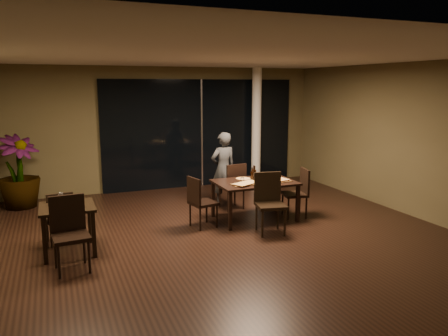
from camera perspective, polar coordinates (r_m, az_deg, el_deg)
ground at (r=7.46m, az=-0.36°, el=-9.25°), size 8.00×8.00×0.00m
wall_back at (r=10.93m, az=-8.14°, el=5.12°), size 8.00×0.10×3.00m
wall_front at (r=3.70m, az=23.18°, el=-6.61°), size 8.00×0.10×3.00m
wall_right at (r=9.34m, az=23.50°, el=3.40°), size 0.10×8.00×3.00m
ceiling at (r=7.02m, az=-0.39°, el=14.58°), size 8.00×8.00×0.04m
window_panel at (r=11.14m, az=-2.99°, el=4.54°), size 5.00×0.06×2.70m
column at (r=11.36m, az=4.24°, el=5.41°), size 0.24×0.24×3.00m
main_table at (r=8.35m, az=4.04°, el=-2.25°), size 1.50×1.00×0.75m
side_table at (r=7.10m, az=-19.76°, el=-5.66°), size 0.80×0.80×0.75m
chair_main_far at (r=9.03m, az=1.27°, el=-2.09°), size 0.50×0.50×0.98m
chair_main_near at (r=7.70m, az=5.93°, el=-4.08°), size 0.57×0.57×1.05m
chair_main_left at (r=7.90m, az=-3.23°, el=-4.13°), size 0.52×0.52×0.94m
chair_main_right at (r=8.67m, az=9.75°, el=-2.86°), size 0.52×0.52×0.96m
chair_side_far at (r=7.54m, az=-20.66°, el=-5.80°), size 0.47×0.47×0.88m
chair_side_near at (r=6.50m, az=-19.53°, el=-7.52°), size 0.53×0.53×1.04m
diner at (r=9.35m, az=-0.10°, el=-0.11°), size 0.58×0.43×1.58m
potted_plant at (r=10.09m, az=-25.27°, el=-0.44°), size 1.18×1.18×1.54m
pizza_board_left at (r=8.05m, az=2.94°, el=-2.13°), size 0.55×0.28×0.01m
pizza_board_right at (r=8.33m, az=6.68°, el=-1.76°), size 0.63×0.36×0.01m
oblong_pizza_left at (r=8.05m, az=2.94°, el=-2.02°), size 0.56×0.43×0.02m
oblong_pizza_right at (r=8.33m, az=6.69°, el=-1.64°), size 0.55×0.33×0.02m
round_pizza at (r=8.50m, az=2.52°, el=-1.43°), size 0.27×0.27×0.01m
bottle_a at (r=8.30m, az=3.70°, el=-0.85°), size 0.06×0.06×0.27m
bottle_b at (r=8.36m, az=4.03°, el=-0.70°), size 0.06×0.06×0.29m
bottle_c at (r=8.42m, az=3.91°, el=-0.62°), size 0.06×0.06×0.29m
tumbler_left at (r=8.28m, az=2.41°, el=-1.53°), size 0.07×0.07×0.08m
tumbler_right at (r=8.51m, az=5.35°, el=-1.19°), size 0.08×0.08×0.09m
napkin_near at (r=8.46m, az=7.72°, el=-1.58°), size 0.19×0.13×0.01m
napkin_far at (r=8.77m, az=6.51°, el=-1.12°), size 0.20×0.16×0.01m
wine_glass_a at (r=7.14m, az=-20.51°, el=-3.80°), size 0.08×0.08×0.18m
wine_glass_b at (r=7.03m, az=-18.40°, el=-3.98°), size 0.07×0.07×0.16m
side_napkin at (r=6.88m, az=-19.20°, el=-4.98°), size 0.19×0.12×0.01m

